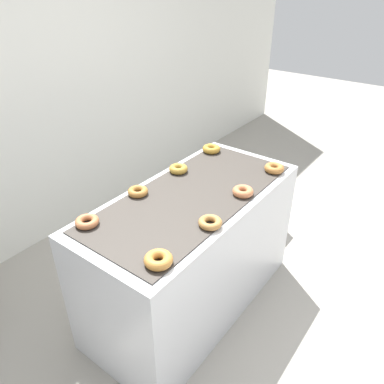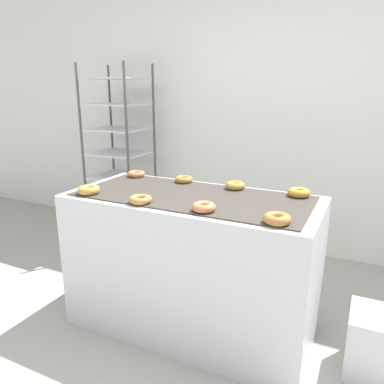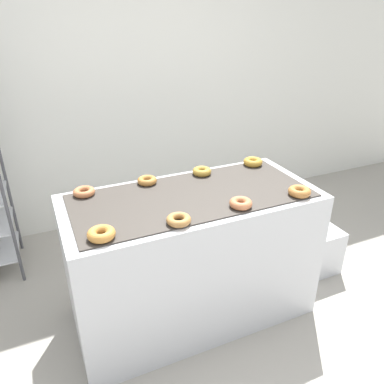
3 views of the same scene
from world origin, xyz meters
name	(u,v)px [view 1 (image 1 of 3)]	position (x,y,z in m)	size (l,w,h in m)	color
ground_plane	(267,343)	(0.00, 0.00, 0.00)	(14.00, 14.00, 0.00)	#9E998E
wall_back	(30,74)	(0.00, 2.12, 1.40)	(8.00, 0.05, 2.80)	silver
fryer_machine	(192,252)	(0.00, 0.61, 0.45)	(1.53, 0.71, 0.90)	silver
glaze_bin	(261,211)	(1.10, 0.64, 0.18)	(0.30, 0.31, 0.36)	silver
donut_near_left	(158,260)	(-0.59, 0.36, 0.92)	(0.14, 0.14, 0.05)	#B77934
donut_near_midleft	(210,222)	(-0.19, 0.34, 0.92)	(0.13, 0.13, 0.04)	#A5723B
donut_near_midright	(243,191)	(0.19, 0.36, 0.92)	(0.13, 0.13, 0.04)	#B86C43
donut_near_right	(274,168)	(0.58, 0.35, 0.92)	(0.13, 0.13, 0.05)	#A56A32
donut_far_left	(87,222)	(-0.58, 0.87, 0.92)	(0.13, 0.13, 0.04)	#B26940
donut_far_midleft	(138,191)	(-0.19, 0.87, 0.92)	(0.12, 0.12, 0.04)	#A76E31
donut_far_midright	(178,169)	(0.19, 0.86, 0.92)	(0.13, 0.13, 0.04)	#A67F2F
donut_far_right	(211,149)	(0.59, 0.87, 0.92)	(0.13, 0.13, 0.05)	#AE7F2B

